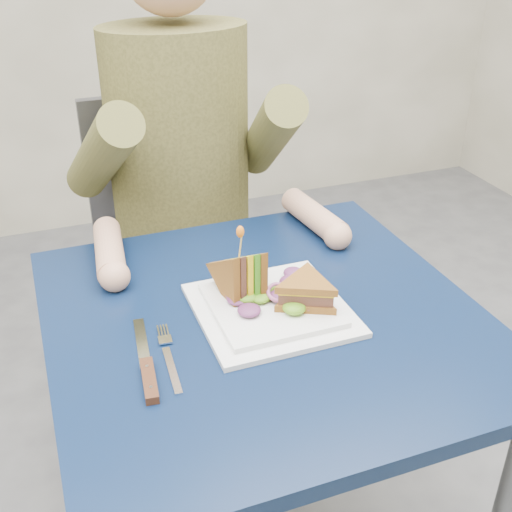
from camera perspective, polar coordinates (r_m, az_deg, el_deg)
name	(u,v)px	position (r m, az deg, el deg)	size (l,w,h in m)	color
table	(265,350)	(1.18, 0.78, -8.36)	(0.75, 0.75, 0.73)	black
chair	(177,242)	(1.78, -7.02, 1.21)	(0.42, 0.40, 0.93)	#47474C
diner	(180,122)	(1.54, -6.81, 11.72)	(0.54, 0.59, 0.74)	#4A4721
plate	(271,308)	(1.14, 1.36, -4.64)	(0.26, 0.26, 0.02)	white
sandwich_flat	(306,292)	(1.12, 4.49, -3.21)	(0.17, 0.17, 0.05)	brown
sandwich_upright	(241,278)	(1.14, -1.36, -1.96)	(0.09, 0.14, 0.14)	brown
fork	(169,359)	(1.04, -7.70, -9.05)	(0.03, 0.18, 0.01)	silver
knife	(148,373)	(1.01, -9.60, -10.18)	(0.04, 0.22, 0.02)	silver
toothpick	(240,246)	(1.10, -1.40, 0.87)	(0.00, 0.00, 0.06)	tan
toothpick_frill	(240,232)	(1.09, -1.41, 2.17)	(0.01, 0.01, 0.02)	orange
lettuce_spill	(272,294)	(1.13, 1.42, -3.44)	(0.15, 0.13, 0.02)	#337A14
onion_ring	(278,292)	(1.13, 1.99, -3.26)	(0.04, 0.04, 0.01)	#9E4C7A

